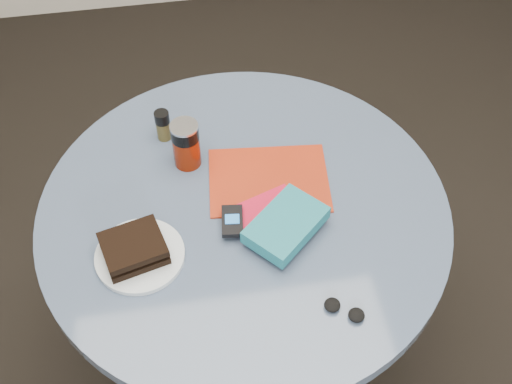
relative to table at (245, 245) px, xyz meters
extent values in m
plane|color=black|center=(0.00, 0.00, -0.59)|extent=(4.00, 4.00, 0.00)
cylinder|color=black|center=(0.00, 0.00, -0.57)|extent=(0.48, 0.48, 0.03)
cylinder|color=black|center=(0.00, 0.00, -0.22)|extent=(0.11, 0.11, 0.68)
cylinder|color=#3A4961|center=(0.00, 0.00, 0.14)|extent=(1.00, 1.00, 0.04)
cylinder|color=silver|center=(-0.26, -0.11, 0.17)|extent=(0.22, 0.22, 0.01)
cube|color=black|center=(-0.26, -0.10, 0.19)|extent=(0.16, 0.14, 0.02)
cube|color=#312112|center=(-0.26, -0.10, 0.20)|extent=(0.14, 0.13, 0.01)
cube|color=black|center=(-0.26, -0.10, 0.21)|extent=(0.16, 0.14, 0.02)
cylinder|color=#6F1905|center=(-0.12, 0.17, 0.21)|extent=(0.09, 0.09, 0.09)
cylinder|color=black|center=(-0.12, 0.17, 0.27)|extent=(0.09, 0.09, 0.04)
cylinder|color=silver|center=(-0.12, 0.17, 0.29)|extent=(0.09, 0.09, 0.01)
cylinder|color=#3F3A1B|center=(-0.17, 0.27, 0.19)|extent=(0.05, 0.05, 0.06)
cylinder|color=black|center=(-0.17, 0.27, 0.24)|extent=(0.05, 0.05, 0.03)
cube|color=maroon|center=(0.07, 0.07, 0.17)|extent=(0.32, 0.25, 0.01)
cube|color=#B60E2B|center=(0.05, -0.03, 0.18)|extent=(0.18, 0.15, 0.01)
cube|color=#17606D|center=(0.08, -0.10, 0.20)|extent=(0.22, 0.21, 0.04)
cube|color=black|center=(-0.04, -0.06, 0.19)|extent=(0.06, 0.09, 0.01)
cube|color=#2263AB|center=(-0.04, -0.06, 0.20)|extent=(0.04, 0.03, 0.00)
ellipsoid|color=black|center=(0.15, -0.30, 0.17)|extent=(0.05, 0.05, 0.02)
ellipsoid|color=black|center=(0.19, -0.34, 0.17)|extent=(0.05, 0.05, 0.02)
camera|label=1|loc=(-0.13, -0.95, 1.39)|focal=45.00mm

